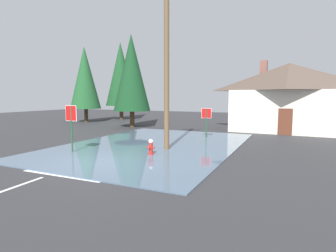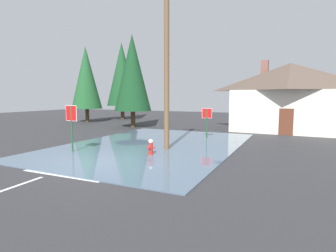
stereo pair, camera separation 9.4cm
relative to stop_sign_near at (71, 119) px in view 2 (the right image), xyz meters
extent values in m
cube|color=#2D2D30|center=(2.74, -1.22, -1.80)|extent=(80.00, 80.00, 0.10)
cube|color=#4C6075|center=(2.83, 3.57, -1.73)|extent=(9.52, 13.83, 0.04)
cube|color=silver|center=(2.68, -3.31, -1.75)|extent=(3.65, 0.37, 0.01)
cylinder|color=#1E4C28|center=(0.00, 0.00, -0.55)|extent=(0.08, 0.08, 2.41)
cube|color=white|center=(0.00, 0.00, 0.28)|extent=(0.80, 0.10, 0.80)
cube|color=red|center=(0.00, 0.00, 0.28)|extent=(0.76, 0.11, 0.76)
cylinder|color=#AD231E|center=(4.00, 1.13, -1.70)|extent=(0.29, 0.29, 0.10)
cylinder|color=#AD231E|center=(4.00, 1.13, -1.39)|extent=(0.21, 0.21, 0.52)
sphere|color=white|center=(4.00, 1.13, -1.07)|extent=(0.23, 0.23, 0.23)
cylinder|color=#AD231E|center=(3.85, 1.13, -1.37)|extent=(0.10, 0.09, 0.09)
cylinder|color=#AD231E|center=(4.15, 1.13, -1.37)|extent=(0.10, 0.09, 0.09)
cylinder|color=#AD231E|center=(4.00, 0.98, -1.37)|extent=(0.10, 0.10, 0.10)
cylinder|color=brown|center=(4.15, 2.64, 2.86)|extent=(0.28, 0.28, 9.21)
cylinder|color=#1E4C28|center=(4.89, 7.53, -0.72)|extent=(0.08, 0.08, 2.06)
cube|color=white|center=(4.89, 7.53, -0.01)|extent=(0.68, 0.12, 0.69)
cube|color=red|center=(4.89, 7.53, -0.01)|extent=(0.64, 0.13, 0.65)
cube|color=silver|center=(9.88, 14.19, -0.05)|extent=(8.77, 5.65, 3.40)
pyramid|color=brown|center=(9.88, 14.19, 2.75)|extent=(9.47, 6.10, 2.21)
cube|color=brown|center=(7.77, 15.23, 3.30)|extent=(0.62, 0.62, 1.99)
cube|color=#592D1E|center=(9.80, 11.49, -0.75)|extent=(1.00, 0.09, 2.00)
cylinder|color=#4C3823|center=(-9.79, 18.68, -0.88)|extent=(0.48, 0.48, 1.74)
cone|color=#194723|center=(-9.79, 18.68, 3.96)|extent=(3.88, 3.88, 7.94)
cylinder|color=#4C3823|center=(-3.51, 11.31, -0.98)|extent=(0.43, 0.43, 1.55)
cone|color=#143D1E|center=(-3.51, 11.31, 3.33)|extent=(3.45, 3.45, 7.07)
cylinder|color=#4C3823|center=(-11.20, 13.69, -0.99)|extent=(0.42, 0.42, 1.53)
cone|color=#1E5128|center=(-11.20, 13.69, 3.26)|extent=(3.40, 3.40, 6.96)
camera|label=1|loc=(10.27, -10.42, 1.11)|focal=28.90mm
camera|label=2|loc=(10.35, -10.38, 1.11)|focal=28.90mm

